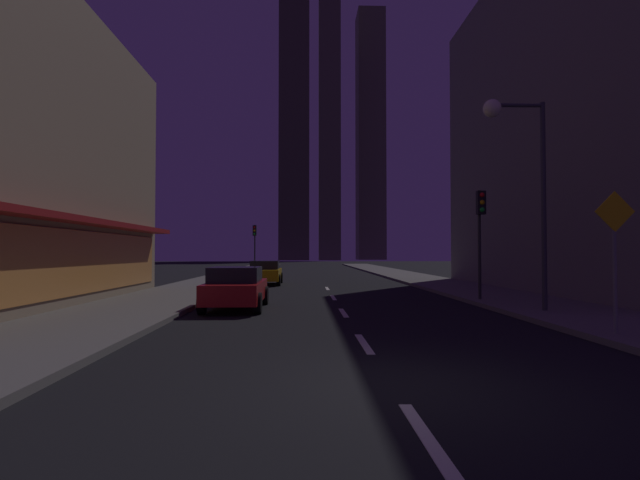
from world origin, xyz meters
TOP-DOWN VIEW (x-y plane):
  - ground_plane at (0.00, 32.00)m, footprint 78.00×136.00m
  - sidewalk_right at (7.00, 32.00)m, footprint 4.00×76.00m
  - sidewalk_left at (-7.00, 32.00)m, footprint 4.00×76.00m
  - lane_marking_center at (0.00, 8.40)m, footprint 0.16×23.00m
  - building_apartment_right at (14.50, 16.00)m, footprint 11.00×20.00m
  - skyscraper_distant_tall at (-3.68, 117.72)m, footprint 7.78×8.90m
  - skyscraper_distant_mid at (5.48, 116.03)m, footprint 5.43×6.07m
  - skyscraper_distant_short at (17.65, 126.77)m, footprint 7.55×8.76m
  - car_parked_near at (-3.60, 9.58)m, footprint 1.98×4.24m
  - car_parked_far at (-3.60, 22.23)m, footprint 1.98×4.24m
  - fire_hydrant_far_left at (-5.90, 20.62)m, footprint 0.42×0.30m
  - traffic_light_near_right at (5.50, 11.10)m, footprint 0.32×0.48m
  - traffic_light_far_left at (-5.50, 34.52)m, footprint 0.32×0.48m
  - street_lamp_right at (5.38, 7.64)m, footprint 1.96×0.56m
  - pedestrian_crossing_sign at (5.60, 3.36)m, footprint 0.91×0.08m

SIDE VIEW (x-z plane):
  - ground_plane at x=0.00m, z-range -0.10..0.00m
  - lane_marking_center at x=0.00m, z-range 0.00..0.01m
  - sidewalk_right at x=7.00m, z-range 0.00..0.15m
  - sidewalk_left at x=-7.00m, z-range 0.00..0.15m
  - fire_hydrant_far_left at x=-5.90m, z-range 0.13..0.78m
  - car_parked_near at x=-3.60m, z-range 0.02..1.47m
  - car_parked_far at x=-3.60m, z-range 0.02..1.47m
  - pedestrian_crossing_sign at x=5.60m, z-range 0.44..3.59m
  - traffic_light_near_right at x=5.50m, z-range 1.09..5.29m
  - traffic_light_far_left at x=-5.50m, z-range 1.09..5.29m
  - street_lamp_right at x=5.38m, z-range 1.78..8.36m
  - building_apartment_right at x=14.50m, z-range 0.00..16.80m
  - skyscraper_distant_tall at x=-3.68m, z-range 0.00..69.25m
  - skyscraper_distant_short at x=17.65m, z-range 0.00..69.98m
  - skyscraper_distant_mid at x=5.48m, z-range 0.00..77.73m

